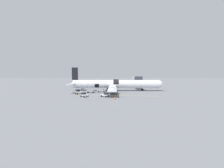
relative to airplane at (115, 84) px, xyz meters
name	(u,v)px	position (x,y,z in m)	size (l,w,h in m)	color
ground_plane	(111,93)	(-1.26, -6.75, -2.79)	(500.00, 500.00, 0.00)	slate
apron_marking_line	(116,95)	(0.24, -12.43, -2.79)	(27.09, 3.71, 0.01)	yellow
jet_bridge_stub	(137,79)	(10.37, 7.40, 1.78)	(3.25, 13.51, 6.10)	#4C4C51
airplane	(115,84)	(0.00, 0.00, 0.00)	(39.26, 36.37, 9.84)	white
baggage_tug_lead	(84,95)	(-9.54, -15.48, -2.22)	(2.66, 2.57, 1.34)	silver
baggage_tug_mid	(78,92)	(-12.85, -9.51, -2.08)	(2.75, 2.54, 1.72)	silver
baggage_tug_rear	(105,95)	(-3.03, -15.39, -2.21)	(2.87, 2.52, 1.35)	silver
baggage_cart_loading	(101,91)	(-5.22, -4.09, -2.26)	(4.18, 2.42, 1.10)	#B7BABF
baggage_cart_queued	(91,91)	(-9.14, -5.99, -2.27)	(3.72, 1.99, 1.09)	#999BA0
ground_crew_loader_a	(112,90)	(-1.10, -4.17, -1.86)	(0.49, 0.62, 1.76)	#2D2D33
ground_crew_loader_b	(111,91)	(-1.34, -6.50, -1.93)	(0.49, 0.56, 1.64)	#1E2338
ground_crew_driver	(111,90)	(-1.36, -2.86, -1.96)	(0.50, 0.50, 1.57)	#2D2D33
suitcase_on_tarmac_upright	(107,92)	(-2.84, -5.76, -2.42)	(0.38, 0.29, 0.84)	black
safety_cone_nose	(164,91)	(20.30, -1.52, -2.46)	(0.45, 0.45, 0.71)	black
safety_cone_engine_left	(115,98)	(-0.14, -19.36, -2.44)	(0.61, 0.61, 0.75)	black
safety_cone_wingtip	(119,93)	(1.59, -8.50, -2.52)	(0.58, 0.58, 0.59)	black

